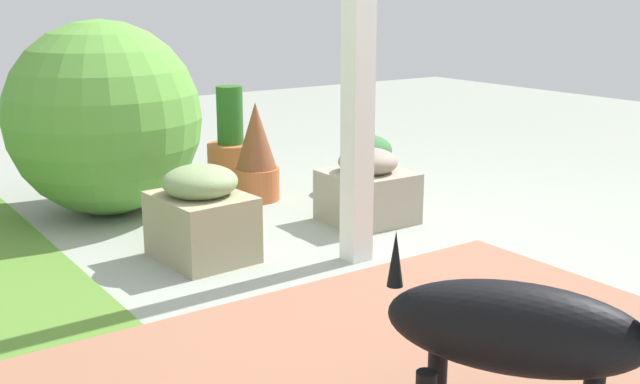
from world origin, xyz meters
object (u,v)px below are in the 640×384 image
at_px(terracotta_pot_tall, 231,147).
at_px(terracotta_pot_spiky, 256,154).
at_px(dog, 538,329).
at_px(stone_planter_nearest, 368,189).
at_px(stone_planter_mid, 201,215).
at_px(terracotta_pot_broad, 366,158).
at_px(round_shrub, 104,118).

bearing_deg(terracotta_pot_tall, terracotta_pot_spiky, 167.13).
bearing_deg(terracotta_pot_tall, dog, 165.66).
xyz_separation_m(stone_planter_nearest, terracotta_pot_tall, (1.27, 0.13, 0.04)).
relative_size(stone_planter_nearest, dog, 0.56).
xyz_separation_m(terracotta_pot_spiky, terracotta_pot_tall, (0.54, -0.12, -0.06)).
distance_m(stone_planter_mid, terracotta_pot_broad, 1.53).
bearing_deg(dog, terracotta_pot_tall, -14.34).
distance_m(stone_planter_nearest, terracotta_pot_broad, 0.70).
height_order(stone_planter_nearest, terracotta_pot_tall, terracotta_pot_tall).
xyz_separation_m(terracotta_pot_broad, terracotta_pot_tall, (0.72, 0.56, 0.02)).
xyz_separation_m(terracotta_pot_spiky, dog, (-2.62, 0.69, 0.06)).
height_order(stone_planter_mid, terracotta_pot_broad, stone_planter_mid).
height_order(stone_planter_nearest, stone_planter_mid, stone_planter_mid).
distance_m(stone_planter_nearest, round_shrub, 1.48).
height_order(terracotta_pot_tall, dog, terracotta_pot_tall).
bearing_deg(round_shrub, terracotta_pot_broad, -105.49).
distance_m(stone_planter_nearest, dog, 2.12).
xyz_separation_m(stone_planter_nearest, terracotta_pot_broad, (0.55, -0.43, 0.02)).
relative_size(round_shrub, terracotta_pot_broad, 3.08).
distance_m(terracotta_pot_tall, dog, 3.27).
relative_size(terracotta_pot_broad, terracotta_pot_spiky, 0.59).
xyz_separation_m(round_shrub, dog, (-2.86, -0.12, -0.19)).
xyz_separation_m(round_shrub, terracotta_pot_broad, (-0.41, -1.49, -0.33)).
distance_m(stone_planter_nearest, stone_planter_mid, 0.99).
distance_m(stone_planter_mid, dog, 1.87).
relative_size(terracotta_pot_spiky, dog, 0.76).
bearing_deg(stone_planter_nearest, terracotta_pot_spiky, 19.45).
bearing_deg(terracotta_pot_spiky, dog, 165.35).
height_order(stone_planter_mid, terracotta_pot_tall, terracotta_pot_tall).
relative_size(stone_planter_nearest, terracotta_pot_tall, 0.71).
bearing_deg(stone_planter_mid, stone_planter_nearest, -87.88).
relative_size(stone_planter_mid, dog, 0.62).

